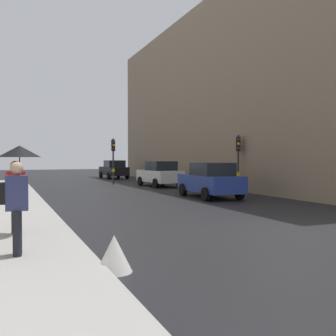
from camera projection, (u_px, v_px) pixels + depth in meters
name	position (u px, v px, depth m)	size (l,w,h in m)	color
ground_plane	(286.00, 230.00, 10.73)	(120.00, 120.00, 0.00)	black
sidewalk_kerb	(7.00, 213.00, 13.47)	(3.02, 40.00, 0.16)	#A8A5A0
building_facade_right	(258.00, 102.00, 31.04)	(12.00, 31.77, 12.93)	gray
traffic_light_far_median	(113.00, 153.00, 29.12)	(0.25, 0.43, 3.46)	#2D2D2D
traffic_light_mid_street	(238.00, 153.00, 22.41)	(0.35, 0.45, 3.32)	#2D2D2D
car_white_compact	(160.00, 174.00, 27.13)	(2.21, 4.30, 1.76)	silver
car_blue_van	(210.00, 180.00, 19.45)	(2.14, 4.26, 1.76)	navy
car_dark_suv	(114.00, 169.00, 37.55)	(2.15, 4.27, 1.76)	black
pedestrian_with_umbrella	(18.00, 165.00, 9.34)	(1.00, 1.00, 2.14)	black
pedestrian_with_grey_backpack	(14.00, 202.00, 7.28)	(0.62, 0.36, 1.77)	black
warning_sign_triangle	(114.00, 254.00, 6.78)	(0.64, 0.64, 0.65)	silver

